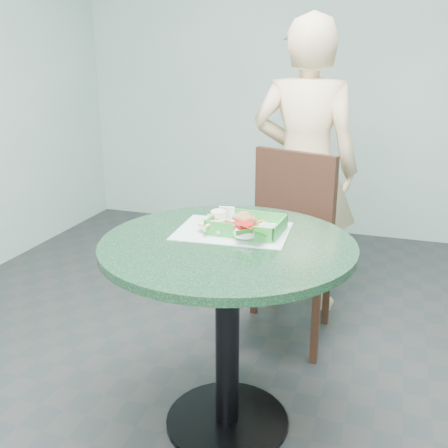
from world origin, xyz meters
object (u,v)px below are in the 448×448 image
(diner_person, at_px, (305,159))
(food_basket, at_px, (247,232))
(sauce_ramekin, at_px, (218,220))
(crab_sandwich, at_px, (244,227))
(cafe_table, at_px, (227,290))
(dining_chair, at_px, (288,233))

(diner_person, bearing_deg, food_basket, 88.69)
(diner_person, relative_size, sauce_ramekin, 29.10)
(crab_sandwich, bearing_deg, diner_person, 88.22)
(cafe_table, relative_size, sauce_ramekin, 15.51)
(food_basket, height_order, crab_sandwich, crab_sandwich)
(diner_person, xyz_separation_m, sauce_ramekin, (-0.15, -1.02, -0.05))
(cafe_table, distance_m, dining_chair, 0.83)
(dining_chair, xyz_separation_m, sauce_ramekin, (-0.14, -0.70, 0.27))
(dining_chair, bearing_deg, food_basket, -71.28)
(cafe_table, bearing_deg, food_basket, 72.66)
(cafe_table, height_order, sauce_ramekin, sauce_ramekin)
(cafe_table, xyz_separation_m, sauce_ramekin, (-0.08, 0.13, 0.22))
(cafe_table, bearing_deg, dining_chair, 86.03)
(dining_chair, xyz_separation_m, food_basket, (-0.02, -0.71, 0.23))
(food_basket, bearing_deg, diner_person, 88.12)
(food_basket, bearing_deg, sauce_ramekin, 173.08)
(dining_chair, height_order, sauce_ramekin, dining_chair)
(dining_chair, xyz_separation_m, diner_person, (0.01, 0.33, 0.32))
(food_basket, bearing_deg, cafe_table, -107.34)
(dining_chair, distance_m, crab_sandwich, 0.80)
(sauce_ramekin, bearing_deg, dining_chair, 78.66)
(crab_sandwich, bearing_deg, food_basket, 91.05)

